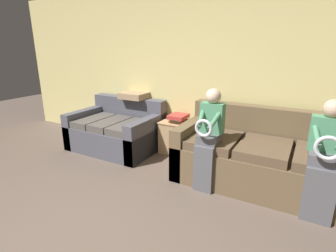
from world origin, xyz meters
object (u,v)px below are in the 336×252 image
at_px(child_left_seated, 209,135).
at_px(child_right_seated, 325,156).
at_px(book_stack, 178,118).
at_px(couch_main, 265,159).
at_px(side_shelf, 178,137).
at_px(throw_pillow, 135,95).
at_px(couch_side, 117,131).

distance_m(child_left_seated, child_right_seated, 1.19).
relative_size(child_right_seated, book_stack, 3.96).
xyz_separation_m(couch_main, side_shelf, (-1.39, 0.35, -0.06)).
distance_m(child_left_seated, book_stack, 1.09).
distance_m(child_left_seated, throw_pillow, 1.87).
height_order(couch_main, couch_side, couch_main).
bearing_deg(book_stack, couch_side, -165.31).
distance_m(couch_side, throw_pillow, 0.69).
bearing_deg(couch_main, book_stack, 166.06).
height_order(child_left_seated, child_right_seated, child_left_seated).
distance_m(side_shelf, throw_pillow, 1.05).
bearing_deg(throw_pillow, child_right_seated, -16.67).
bearing_deg(child_right_seated, child_left_seated, 179.84).
xyz_separation_m(couch_side, child_right_seated, (2.99, -0.49, 0.37)).
bearing_deg(side_shelf, book_stack, -18.02).
bearing_deg(couch_main, couch_side, 178.26).
relative_size(child_right_seated, side_shelf, 2.22).
distance_m(couch_main, child_left_seated, 0.81).
xyz_separation_m(child_right_seated, side_shelf, (-1.98, 0.77, -0.39)).
height_order(couch_side, throw_pillow, throw_pillow).
xyz_separation_m(couch_side, book_stack, (1.02, 0.27, 0.30)).
relative_size(side_shelf, book_stack, 1.78).
bearing_deg(child_left_seated, child_right_seated, -0.16).
height_order(couch_side, book_stack, couch_side).
xyz_separation_m(side_shelf, book_stack, (0.01, -0.00, 0.32)).
height_order(child_left_seated, book_stack, child_left_seated).
distance_m(couch_main, throw_pillow, 2.35).
bearing_deg(throw_pillow, side_shelf, -5.76).
relative_size(couch_main, side_shelf, 3.95).
bearing_deg(side_shelf, child_left_seated, -43.85).
xyz_separation_m(couch_side, throw_pillow, (0.15, 0.36, 0.57)).
bearing_deg(couch_side, child_left_seated, -15.17).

